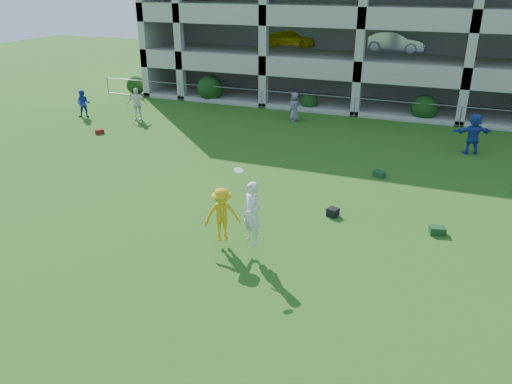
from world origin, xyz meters
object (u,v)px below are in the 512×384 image
at_px(crate_d, 333,212).
at_px(parking_garage, 385,5).
at_px(bystander_a, 84,104).
at_px(frisbee_contest, 232,214).
at_px(bystander_d, 473,134).
at_px(bystander_b, 137,104).
at_px(bystander_c, 294,107).

xyz_separation_m(crate_d, parking_garage, (-2.06, 22.68, 5.86)).
xyz_separation_m(bystander_a, frisbee_contest, (14.86, -11.36, 0.38)).
xyz_separation_m(bystander_a, bystander_d, (21.76, 1.28, 0.16)).
relative_size(bystander_b, bystander_d, 0.96).
distance_m(bystander_c, bystander_d, 10.05).
height_order(bystander_b, crate_d, bystander_b).
bearing_deg(bystander_a, crate_d, -53.73).
height_order(bystander_a, bystander_d, bystander_d).
bearing_deg(bystander_d, parking_garage, -87.49).
bearing_deg(bystander_a, bystander_d, -25.72).
distance_m(bystander_a, crate_d, 18.95).
xyz_separation_m(bystander_a, bystander_b, (3.33, 0.66, 0.13)).
height_order(bystander_a, parking_garage, parking_garage).
xyz_separation_m(bystander_b, frisbee_contest, (11.53, -12.03, 0.26)).
bearing_deg(bystander_d, bystander_c, -38.49).
xyz_separation_m(bystander_a, crate_d, (17.21, -7.90, -0.68)).
relative_size(bystander_b, parking_garage, 0.06).
distance_m(bystander_c, parking_garage, 12.47).
height_order(bystander_a, bystander_b, bystander_b).
bearing_deg(bystander_b, bystander_c, -0.32).
height_order(bystander_b, bystander_c, bystander_b).
bearing_deg(parking_garage, crate_d, -84.82).
bearing_deg(bystander_a, frisbee_contest, -66.49).
bearing_deg(bystander_b, bystander_a, 170.73).
distance_m(bystander_b, bystander_d, 18.44).
bearing_deg(bystander_d, bystander_b, -21.64).
bearing_deg(frisbee_contest, bystander_b, 133.80).
distance_m(bystander_c, frisbee_contest, 15.49).
bearing_deg(crate_d, bystander_c, 113.68).
distance_m(bystander_a, parking_garage, 21.80).
distance_m(bystander_a, bystander_d, 21.80).
bearing_deg(bystander_a, parking_garage, 15.20).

